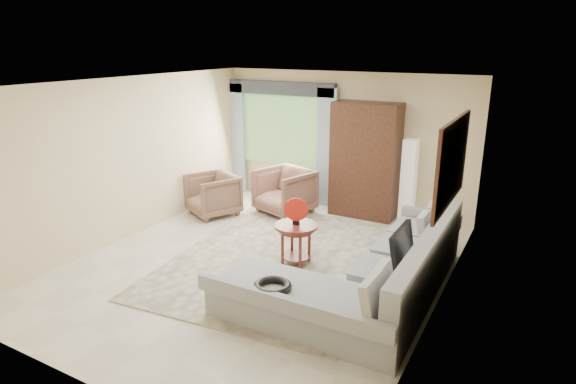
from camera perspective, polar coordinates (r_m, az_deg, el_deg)
The scene contains 17 objects.
ground at distance 7.13m, azimuth -3.15°, elevation -8.53°, with size 6.00×6.00×0.00m, color silver.
area_rug at distance 7.27m, azimuth -0.69°, elevation -7.87°, with size 3.00×4.00×0.02m, color beige.
sectional_sofa at distance 6.18m, azimuth 10.30°, elevation -10.16°, with size 2.30×3.46×0.90m.
tv_screen at distance 6.07m, azimuth 13.40°, elevation -6.35°, with size 0.06×0.74×0.48m, color black.
garden_hose at distance 5.38m, azimuth -1.85°, elevation -11.11°, with size 0.43×0.43×0.09m, color black.
coffee_table at distance 6.99m, azimuth 0.95°, elevation -6.13°, with size 0.62×0.62×0.62m.
red_disc at distance 6.80m, azimuth 0.97°, elevation -2.08°, with size 0.34×0.34×0.03m, color red.
armchair_left at distance 9.08m, azimuth -8.91°, elevation -0.31°, with size 0.83×0.85×0.77m, color brown.
armchair_right at distance 9.04m, azimuth -0.42°, elevation 0.08°, with size 0.91×0.94×0.85m, color #8C604C.
potted_plant at distance 9.94m, azimuth -6.82°, elevation 0.67°, with size 0.50×0.43×0.55m, color #999999.
armoire at distance 8.88m, azimuth 9.13°, elevation 3.72°, with size 1.20×0.55×2.10m, color black.
floor_lamp at distance 8.79m, azimuth 14.07°, elevation 1.24°, with size 0.24×0.24×1.50m, color silver.
window at distance 9.81m, azimuth -0.80°, elevation 7.31°, with size 1.80×0.04×1.40m, color #669E59.
curtain_left at distance 10.34m, azimuth -6.14°, elevation 6.32°, with size 0.40×0.08×2.30m, color #9EB7CC.
curtain_right at distance 9.31m, azimuth 4.57°, elevation 5.15°, with size 0.40×0.08×2.30m, color #9EB7CC.
valance at distance 9.64m, azimuth -1.04°, elevation 12.23°, with size 2.40×0.12×0.26m, color #1E232D.
wall_mirror at distance 6.01m, azimuth 18.84°, elevation 3.33°, with size 0.05×1.70×1.05m.
Camera 1 is at (3.43, -5.42, 3.11)m, focal length 30.00 mm.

